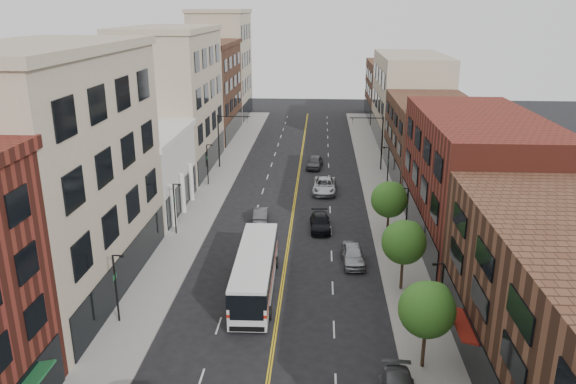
% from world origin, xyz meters
% --- Properties ---
extents(sidewalk_left, '(4.00, 110.00, 0.15)m').
position_xyz_m(sidewalk_left, '(-10.00, 35.00, 0.07)').
color(sidewalk_left, gray).
rests_on(sidewalk_left, ground).
extents(sidewalk_right, '(4.00, 110.00, 0.15)m').
position_xyz_m(sidewalk_right, '(10.00, 35.00, 0.07)').
color(sidewalk_right, gray).
rests_on(sidewalk_right, ground).
extents(bldg_l_tanoffice, '(10.00, 22.00, 18.00)m').
position_xyz_m(bldg_l_tanoffice, '(-17.00, 13.00, 9.00)').
color(bldg_l_tanoffice, tan).
rests_on(bldg_l_tanoffice, ground).
extents(bldg_l_white, '(10.00, 14.00, 8.00)m').
position_xyz_m(bldg_l_white, '(-17.00, 31.00, 4.00)').
color(bldg_l_white, silver).
rests_on(bldg_l_white, ground).
extents(bldg_l_far_a, '(10.00, 20.00, 18.00)m').
position_xyz_m(bldg_l_far_a, '(-17.00, 48.00, 9.00)').
color(bldg_l_far_a, tan).
rests_on(bldg_l_far_a, ground).
extents(bldg_l_far_b, '(10.00, 20.00, 15.00)m').
position_xyz_m(bldg_l_far_b, '(-17.00, 68.00, 7.50)').
color(bldg_l_far_b, brown).
rests_on(bldg_l_far_b, ground).
extents(bldg_l_far_c, '(10.00, 16.00, 20.00)m').
position_xyz_m(bldg_l_far_c, '(-17.00, 86.00, 10.00)').
color(bldg_l_far_c, tan).
rests_on(bldg_l_far_c, ground).
extents(bldg_r_mid, '(10.00, 22.00, 12.00)m').
position_xyz_m(bldg_r_mid, '(17.00, 24.00, 6.00)').
color(bldg_r_mid, maroon).
rests_on(bldg_r_mid, ground).
extents(bldg_r_far_a, '(10.00, 20.00, 10.00)m').
position_xyz_m(bldg_r_far_a, '(17.00, 45.00, 5.00)').
color(bldg_r_far_a, brown).
rests_on(bldg_r_far_a, ground).
extents(bldg_r_far_b, '(10.00, 22.00, 14.00)m').
position_xyz_m(bldg_r_far_b, '(17.00, 66.00, 7.00)').
color(bldg_r_far_b, tan).
rests_on(bldg_r_far_b, ground).
extents(bldg_r_far_c, '(10.00, 18.00, 11.00)m').
position_xyz_m(bldg_r_far_c, '(17.00, 86.00, 5.50)').
color(bldg_r_far_c, brown).
rests_on(bldg_r_far_c, ground).
extents(tree_r_1, '(3.40, 3.40, 5.59)m').
position_xyz_m(tree_r_1, '(9.39, 4.07, 4.13)').
color(tree_r_1, black).
rests_on(tree_r_1, sidewalk_right).
extents(tree_r_2, '(3.40, 3.40, 5.59)m').
position_xyz_m(tree_r_2, '(9.39, 14.07, 4.13)').
color(tree_r_2, black).
rests_on(tree_r_2, sidewalk_right).
extents(tree_r_3, '(3.40, 3.40, 5.59)m').
position_xyz_m(tree_r_3, '(9.39, 24.07, 4.13)').
color(tree_r_3, black).
rests_on(tree_r_3, sidewalk_right).
extents(lamp_l_1, '(0.81, 0.55, 5.05)m').
position_xyz_m(lamp_l_1, '(-10.95, 8.00, 2.97)').
color(lamp_l_1, black).
rests_on(lamp_l_1, sidewalk_left).
extents(lamp_l_2, '(0.81, 0.55, 5.05)m').
position_xyz_m(lamp_l_2, '(-10.95, 24.00, 2.97)').
color(lamp_l_2, black).
rests_on(lamp_l_2, sidewalk_left).
extents(lamp_l_3, '(0.81, 0.55, 5.05)m').
position_xyz_m(lamp_l_3, '(-10.95, 40.00, 2.97)').
color(lamp_l_3, black).
rests_on(lamp_l_3, sidewalk_left).
extents(lamp_r_1, '(0.81, 0.55, 5.05)m').
position_xyz_m(lamp_r_1, '(10.95, 8.00, 2.97)').
color(lamp_r_1, black).
rests_on(lamp_r_1, sidewalk_right).
extents(lamp_r_2, '(0.81, 0.55, 5.05)m').
position_xyz_m(lamp_r_2, '(10.95, 24.00, 2.97)').
color(lamp_r_2, black).
rests_on(lamp_r_2, sidewalk_right).
extents(lamp_r_3, '(0.81, 0.55, 5.05)m').
position_xyz_m(lamp_r_3, '(10.95, 40.00, 2.97)').
color(lamp_r_3, black).
rests_on(lamp_r_3, sidewalk_right).
extents(signal_mast_left, '(4.49, 0.18, 7.20)m').
position_xyz_m(signal_mast_left, '(-10.27, 48.00, 4.65)').
color(signal_mast_left, black).
rests_on(signal_mast_left, sidewalk_left).
extents(signal_mast_right, '(4.49, 0.18, 7.20)m').
position_xyz_m(signal_mast_right, '(10.27, 48.00, 4.65)').
color(signal_mast_right, black).
rests_on(signal_mast_right, sidewalk_right).
extents(city_bus, '(3.23, 12.55, 3.21)m').
position_xyz_m(city_bus, '(-2.00, 13.16, 1.87)').
color(city_bus, silver).
rests_on(city_bus, ground).
extents(car_parked_far, '(2.15, 4.79, 1.60)m').
position_xyz_m(car_parked_far, '(5.80, 18.62, 0.80)').
color(car_parked_far, '#97999E').
rests_on(car_parked_far, ground).
extents(car_lane_behind, '(1.62, 4.13, 1.34)m').
position_xyz_m(car_lane_behind, '(-3.20, 28.39, 0.67)').
color(car_lane_behind, '#434347').
rests_on(car_lane_behind, ground).
extents(car_lane_a, '(2.22, 4.94, 1.41)m').
position_xyz_m(car_lane_a, '(2.94, 26.22, 0.70)').
color(car_lane_a, black).
rests_on(car_lane_a, ground).
extents(car_lane_b, '(2.91, 5.99, 1.64)m').
position_xyz_m(car_lane_b, '(3.38, 38.15, 0.82)').
color(car_lane_b, '#B9BCC1').
rests_on(car_lane_b, ground).
extents(car_lane_c, '(2.49, 5.00, 1.64)m').
position_xyz_m(car_lane_c, '(2.08, 48.69, 0.82)').
color(car_lane_c, '#454549').
rests_on(car_lane_c, ground).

